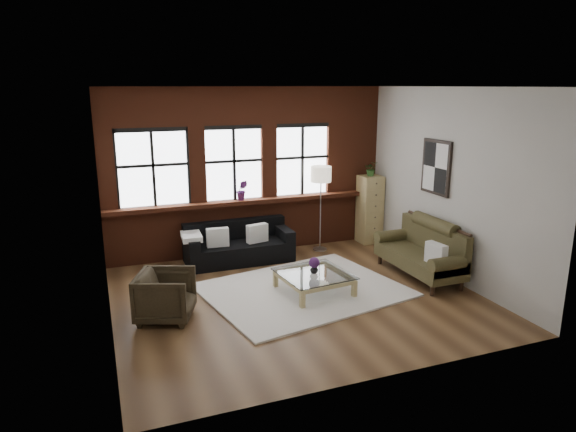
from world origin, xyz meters
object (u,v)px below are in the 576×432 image
object	(u,v)px
dark_sofa	(239,243)
armchair	(166,296)
drawer_chest	(370,209)
floor_lamp	(321,205)
coffee_table	(314,283)
vintage_settee	(419,249)
vase	(314,269)

from	to	relation	value
dark_sofa	armchair	size ratio (longest dim) A/B	2.57
drawer_chest	floor_lamp	world-z (taller)	floor_lamp
armchair	dark_sofa	bearing A→B (deg)	-17.71
coffee_table	vintage_settee	bearing A→B (deg)	1.02
armchair	drawer_chest	world-z (taller)	drawer_chest
armchair	coffee_table	distance (m)	2.34
vintage_settee	coffee_table	world-z (taller)	vintage_settee
vintage_settee	coffee_table	distance (m)	2.01
coffee_table	floor_lamp	bearing A→B (deg)	63.22
dark_sofa	vase	bearing A→B (deg)	-69.56
vintage_settee	coffee_table	size ratio (longest dim) A/B	1.77
coffee_table	vase	xyz separation A→B (m)	(0.00, 0.00, 0.24)
floor_lamp	drawer_chest	bearing A→B (deg)	6.59
vintage_settee	vase	world-z (taller)	vintage_settee
drawer_chest	floor_lamp	xyz separation A→B (m)	(-1.19, -0.14, 0.22)
drawer_chest	vintage_settee	bearing A→B (deg)	-95.76
dark_sofa	drawer_chest	world-z (taller)	drawer_chest
armchair	floor_lamp	xyz separation A→B (m)	(3.33, 2.10, 0.57)
floor_lamp	vintage_settee	bearing A→B (deg)	-63.36
dark_sofa	drawer_chest	bearing A→B (deg)	4.66
dark_sofa	floor_lamp	size ratio (longest dim) A/B	1.07
dark_sofa	armchair	distance (m)	2.57
coffee_table	floor_lamp	xyz separation A→B (m)	(1.00, 1.99, 0.76)
floor_lamp	armchair	bearing A→B (deg)	-147.82
vintage_settee	floor_lamp	size ratio (longest dim) A/B	1.00
vintage_settee	drawer_chest	size ratio (longest dim) A/B	1.30
vintage_settee	armchair	distance (m)	4.31
coffee_table	vase	bearing A→B (deg)	0.00
vintage_settee	vase	size ratio (longest dim) A/B	13.19
floor_lamp	dark_sofa	bearing A→B (deg)	-176.69
vase	floor_lamp	xyz separation A→B (m)	(1.00, 1.99, 0.51)
floor_lamp	vase	bearing A→B (deg)	-116.78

